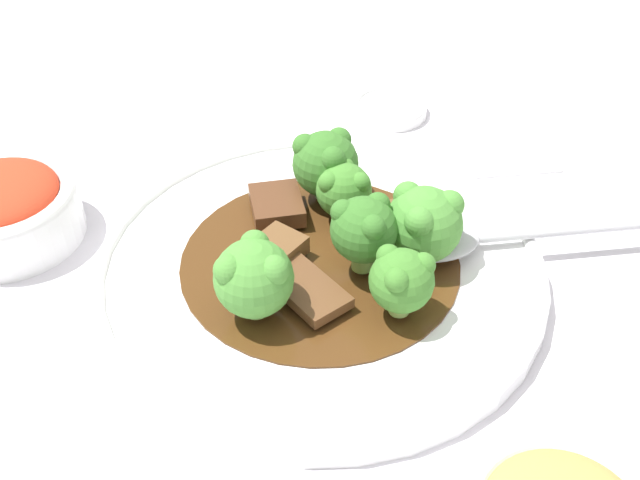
# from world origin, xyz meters

# --- Properties ---
(ground_plane) EXTENTS (4.00, 4.00, 0.00)m
(ground_plane) POSITION_xyz_m (0.00, 0.00, 0.00)
(ground_plane) COLOR silver
(main_plate) EXTENTS (0.32, 0.32, 0.02)m
(main_plate) POSITION_xyz_m (0.00, 0.00, 0.01)
(main_plate) COLOR white
(main_plate) RESTS_ON ground_plane
(beef_strip_0) EXTENTS (0.07, 0.05, 0.01)m
(beef_strip_0) POSITION_xyz_m (0.03, -0.02, 0.02)
(beef_strip_0) COLOR brown
(beef_strip_0) RESTS_ON main_plate
(beef_strip_1) EXTENTS (0.04, 0.06, 0.01)m
(beef_strip_1) POSITION_xyz_m (-0.02, 0.06, 0.02)
(beef_strip_1) COLOR brown
(beef_strip_1) RESTS_ON main_plate
(beef_strip_2) EXTENTS (0.05, 0.06, 0.01)m
(beef_strip_2) POSITION_xyz_m (-0.01, -0.03, 0.03)
(beef_strip_2) COLOR brown
(beef_strip_2) RESTS_ON main_plate
(beef_strip_3) EXTENTS (0.05, 0.04, 0.01)m
(beef_strip_3) POSITION_xyz_m (-0.06, -0.01, 0.03)
(beef_strip_3) COLOR #56331E
(beef_strip_3) RESTS_ON main_plate
(broccoli_floret_0) EXTENTS (0.05, 0.05, 0.06)m
(broccoli_floret_0) POSITION_xyz_m (0.02, 0.02, 0.05)
(broccoli_floret_0) COLOR #7FA84C
(broccoli_floret_0) RESTS_ON main_plate
(broccoli_floret_1) EXTENTS (0.05, 0.05, 0.05)m
(broccoli_floret_1) POSITION_xyz_m (0.04, -0.06, 0.05)
(broccoli_floret_1) COLOR #8EB756
(broccoli_floret_1) RESTS_ON main_plate
(broccoli_floret_2) EXTENTS (0.04, 0.04, 0.05)m
(broccoli_floret_2) POSITION_xyz_m (0.07, 0.03, 0.05)
(broccoli_floret_2) COLOR #8EB756
(broccoli_floret_2) RESTS_ON main_plate
(broccoli_floret_3) EXTENTS (0.05, 0.05, 0.05)m
(broccoli_floret_3) POSITION_xyz_m (-0.07, 0.03, 0.05)
(broccoli_floret_3) COLOR #8EB756
(broccoli_floret_3) RESTS_ON main_plate
(broccoli_floret_4) EXTENTS (0.04, 0.04, 0.04)m
(broccoli_floret_4) POSITION_xyz_m (-0.04, 0.03, 0.04)
(broccoli_floret_4) COLOR #8EB756
(broccoli_floret_4) RESTS_ON main_plate
(broccoli_floret_5) EXTENTS (0.05, 0.05, 0.05)m
(broccoli_floret_5) POSITION_xyz_m (0.02, 0.07, 0.05)
(broccoli_floret_5) COLOR #8EB756
(broccoli_floret_5) RESTS_ON main_plate
(serving_spoon) EXTENTS (0.07, 0.22, 0.01)m
(serving_spoon) POSITION_xyz_m (0.02, 0.09, 0.03)
(serving_spoon) COLOR #B7B7BC
(serving_spoon) RESTS_ON main_plate
(side_bowl_kimchi) EXTENTS (0.11, 0.11, 0.05)m
(side_bowl_kimchi) POSITION_xyz_m (-0.12, -0.21, 0.03)
(side_bowl_kimchi) COLOR white
(side_bowl_kimchi) RESTS_ON ground_plane
(sauce_dish) EXTENTS (0.07, 0.07, 0.01)m
(sauce_dish) POSITION_xyz_m (-0.20, 0.14, 0.01)
(sauce_dish) COLOR white
(sauce_dish) RESTS_ON ground_plane
(paper_napkin) EXTENTS (0.12, 0.11, 0.01)m
(paper_napkin) POSITION_xyz_m (-0.12, 0.21, 0.00)
(paper_napkin) COLOR white
(paper_napkin) RESTS_ON ground_plane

